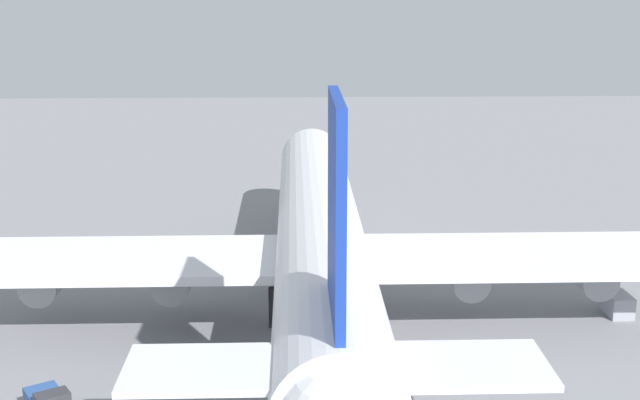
% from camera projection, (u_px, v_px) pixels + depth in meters
% --- Properties ---
extents(ground_plane, '(263.76, 263.76, 0.00)m').
position_uv_depth(ground_plane, '(320.00, 312.00, 69.32)').
color(ground_plane, gray).
extents(cargo_airplane, '(65.94, 57.42, 20.91)m').
position_uv_depth(cargo_airplane, '(320.00, 236.00, 67.55)').
color(cargo_airplane, silver).
rests_on(cargo_airplane, ground_plane).
extents(cargo_container_fore, '(2.92, 1.94, 1.75)m').
position_uv_depth(cargo_container_fore, '(617.00, 304.00, 68.54)').
color(cargo_container_fore, '#999EA8').
rests_on(cargo_container_fore, ground_plane).
extents(safety_cone_nose, '(0.52, 0.52, 0.74)m').
position_uv_depth(safety_cone_nose, '(320.00, 212.00, 97.98)').
color(safety_cone_nose, orange).
rests_on(safety_cone_nose, ground_plane).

